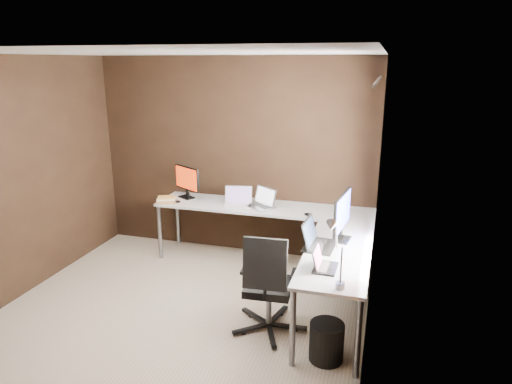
{
  "coord_description": "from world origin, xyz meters",
  "views": [
    {
      "loc": [
        1.85,
        -3.6,
        2.44
      ],
      "look_at": [
        0.54,
        0.95,
        1.07
      ],
      "focal_mm": 32.0,
      "sensor_mm": 36.0,
      "label": 1
    }
  ],
  "objects_px": {
    "laptop_silver": "(261,203)",
    "desk_lamp": "(335,245)",
    "office_chair": "(268,302)",
    "book_stack": "(166,200)",
    "wastebasket": "(326,342)",
    "monitor_right": "(342,214)",
    "laptop_white": "(238,201)",
    "drawer_pedestal": "(337,259)",
    "laptop_black_big": "(316,241)",
    "laptop_black_small": "(322,264)",
    "monitor_left": "(187,180)"
  },
  "relations": [
    {
      "from": "drawer_pedestal",
      "to": "laptop_black_big",
      "type": "relative_size",
      "value": 1.44
    },
    {
      "from": "laptop_white",
      "to": "wastebasket",
      "type": "distance_m",
      "value": 2.25
    },
    {
      "from": "laptop_white",
      "to": "wastebasket",
      "type": "bearing_deg",
      "value": -63.96
    },
    {
      "from": "laptop_black_big",
      "to": "laptop_black_small",
      "type": "relative_size",
      "value": 1.49
    },
    {
      "from": "laptop_black_small",
      "to": "wastebasket",
      "type": "distance_m",
      "value": 0.65
    },
    {
      "from": "book_stack",
      "to": "wastebasket",
      "type": "height_order",
      "value": "book_stack"
    },
    {
      "from": "monitor_right",
      "to": "office_chair",
      "type": "distance_m",
      "value": 1.11
    },
    {
      "from": "drawer_pedestal",
      "to": "laptop_black_big",
      "type": "distance_m",
      "value": 0.87
    },
    {
      "from": "monitor_right",
      "to": "laptop_silver",
      "type": "height_order",
      "value": "monitor_right"
    },
    {
      "from": "laptop_black_big",
      "to": "office_chair",
      "type": "relative_size",
      "value": 0.43
    },
    {
      "from": "monitor_left",
      "to": "monitor_right",
      "type": "bearing_deg",
      "value": 6.38
    },
    {
      "from": "monitor_left",
      "to": "desk_lamp",
      "type": "height_order",
      "value": "desk_lamp"
    },
    {
      "from": "laptop_silver",
      "to": "laptop_black_small",
      "type": "relative_size",
      "value": 1.54
    },
    {
      "from": "laptop_black_big",
      "to": "book_stack",
      "type": "height_order",
      "value": "laptop_black_big"
    },
    {
      "from": "laptop_white",
      "to": "monitor_left",
      "type": "bearing_deg",
      "value": 158.5
    },
    {
      "from": "laptop_silver",
      "to": "desk_lamp",
      "type": "distance_m",
      "value": 2.08
    },
    {
      "from": "laptop_silver",
      "to": "desk_lamp",
      "type": "xyz_separation_m",
      "value": [
        1.07,
        -1.76,
        0.28
      ]
    },
    {
      "from": "desk_lamp",
      "to": "wastebasket",
      "type": "distance_m",
      "value": 0.89
    },
    {
      "from": "drawer_pedestal",
      "to": "laptop_black_small",
      "type": "xyz_separation_m",
      "value": [
        -0.02,
        -1.18,
        0.47
      ]
    },
    {
      "from": "drawer_pedestal",
      "to": "wastebasket",
      "type": "relative_size",
      "value": 1.79
    },
    {
      "from": "office_chair",
      "to": "book_stack",
      "type": "bearing_deg",
      "value": 138.35
    },
    {
      "from": "office_chair",
      "to": "laptop_white",
      "type": "bearing_deg",
      "value": 113.95
    },
    {
      "from": "monitor_right",
      "to": "laptop_silver",
      "type": "distance_m",
      "value": 1.34
    },
    {
      "from": "monitor_right",
      "to": "book_stack",
      "type": "distance_m",
      "value": 2.33
    },
    {
      "from": "book_stack",
      "to": "office_chair",
      "type": "xyz_separation_m",
      "value": [
        1.65,
        -1.27,
        -0.48
      ]
    },
    {
      "from": "monitor_right",
      "to": "laptop_white",
      "type": "bearing_deg",
      "value": 66.85
    },
    {
      "from": "monitor_left",
      "to": "laptop_silver",
      "type": "distance_m",
      "value": 1.04
    },
    {
      "from": "drawer_pedestal",
      "to": "book_stack",
      "type": "height_order",
      "value": "book_stack"
    },
    {
      "from": "book_stack",
      "to": "wastebasket",
      "type": "xyz_separation_m",
      "value": [
        2.23,
        -1.56,
        -0.6
      ]
    },
    {
      "from": "laptop_white",
      "to": "laptop_black_big",
      "type": "distance_m",
      "value": 1.51
    },
    {
      "from": "drawer_pedestal",
      "to": "laptop_black_small",
      "type": "height_order",
      "value": "laptop_black_small"
    },
    {
      "from": "monitor_right",
      "to": "laptop_black_small",
      "type": "distance_m",
      "value": 0.73
    },
    {
      "from": "laptop_white",
      "to": "laptop_silver",
      "type": "distance_m",
      "value": 0.29
    },
    {
      "from": "drawer_pedestal",
      "to": "wastebasket",
      "type": "xyz_separation_m",
      "value": [
        0.07,
        -1.4,
        -0.13
      ]
    },
    {
      "from": "office_chair",
      "to": "drawer_pedestal",
      "type": "bearing_deg",
      "value": 61.21
    },
    {
      "from": "laptop_white",
      "to": "laptop_black_small",
      "type": "bearing_deg",
      "value": -62.1
    },
    {
      "from": "laptop_black_small",
      "to": "desk_lamp",
      "type": "height_order",
      "value": "desk_lamp"
    },
    {
      "from": "laptop_white",
      "to": "office_chair",
      "type": "height_order",
      "value": "office_chair"
    },
    {
      "from": "monitor_left",
      "to": "laptop_black_big",
      "type": "height_order",
      "value": "monitor_left"
    },
    {
      "from": "monitor_right",
      "to": "book_stack",
      "type": "xyz_separation_m",
      "value": [
        -2.23,
        0.65,
        -0.23
      ]
    },
    {
      "from": "laptop_white",
      "to": "office_chair",
      "type": "bearing_deg",
      "value": -74.08
    },
    {
      "from": "laptop_black_small",
      "to": "wastebasket",
      "type": "xyz_separation_m",
      "value": [
        0.09,
        -0.22,
        -0.6
      ]
    },
    {
      "from": "laptop_black_small",
      "to": "desk_lamp",
      "type": "xyz_separation_m",
      "value": [
        0.12,
        -0.26,
        0.29
      ]
    },
    {
      "from": "monitor_left",
      "to": "book_stack",
      "type": "relative_size",
      "value": 1.55
    },
    {
      "from": "office_chair",
      "to": "desk_lamp",
      "type": "bearing_deg",
      "value": -32.17
    },
    {
      "from": "laptop_black_small",
      "to": "desk_lamp",
      "type": "relative_size",
      "value": 0.53
    },
    {
      "from": "monitor_right",
      "to": "laptop_black_big",
      "type": "bearing_deg",
      "value": 144.34
    },
    {
      "from": "laptop_white",
      "to": "wastebasket",
      "type": "xyz_separation_m",
      "value": [
        1.34,
        -1.71,
        -0.61
      ]
    },
    {
      "from": "laptop_black_small",
      "to": "wastebasket",
      "type": "relative_size",
      "value": 0.83
    },
    {
      "from": "monitor_left",
      "to": "laptop_black_big",
      "type": "xyz_separation_m",
      "value": [
        1.85,
        -1.14,
        -0.17
      ]
    }
  ]
}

